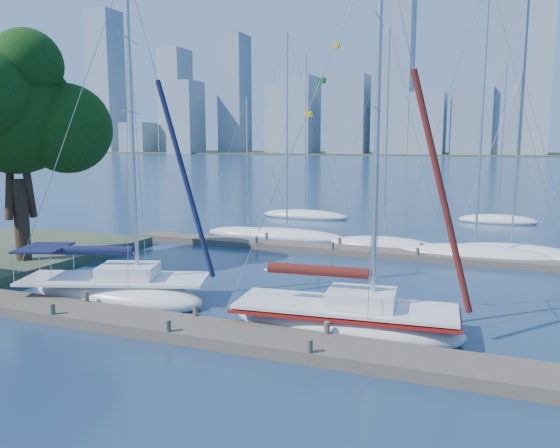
% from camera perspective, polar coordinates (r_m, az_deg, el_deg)
% --- Properties ---
extents(ground, '(700.00, 700.00, 0.00)m').
position_cam_1_polar(ground, '(19.85, -10.12, -11.26)').
color(ground, '#182F4D').
rests_on(ground, ground).
extents(near_dock, '(26.00, 2.00, 0.40)m').
position_cam_1_polar(near_dock, '(19.78, -10.13, -10.72)').
color(near_dock, '#4E4539').
rests_on(near_dock, ground).
extents(far_dock, '(30.00, 1.80, 0.36)m').
position_cam_1_polar(far_dock, '(33.43, 7.53, -2.77)').
color(far_dock, '#4E4539').
rests_on(far_dock, ground).
extents(far_shore, '(800.00, 100.00, 1.50)m').
position_cam_1_polar(far_shore, '(336.02, 20.23, 6.83)').
color(far_shore, '#38472D').
rests_on(far_shore, ground).
extents(tree, '(8.88, 8.12, 12.18)m').
position_cam_1_polar(tree, '(31.47, -26.03, 10.61)').
color(tree, '#302015').
rests_on(tree, ground).
extents(sailboat_navy, '(8.82, 5.39, 14.14)m').
position_cam_1_polar(sailboat_navy, '(24.30, -16.86, -5.06)').
color(sailboat_navy, white).
rests_on(sailboat_navy, ground).
extents(sailboat_maroon, '(8.58, 3.51, 13.92)m').
position_cam_1_polar(sailboat_maroon, '(19.65, 6.85, -8.03)').
color(sailboat_maroon, white).
rests_on(sailboat_maroon, ground).
extents(bg_boat_0, '(6.50, 4.12, 10.11)m').
position_cam_1_polar(bg_boat_0, '(39.31, -3.39, -0.97)').
color(bg_boat_0, white).
rests_on(bg_boat_0, ground).
extents(bg_boat_1, '(8.73, 3.12, 14.24)m').
position_cam_1_polar(bg_boat_1, '(38.13, 0.73, -1.18)').
color(bg_boat_1, white).
rests_on(bg_boat_1, ground).
extents(bg_boat_2, '(7.33, 4.03, 13.88)m').
position_cam_1_polar(bg_boat_2, '(35.24, 10.76, -2.10)').
color(bg_boat_2, white).
rests_on(bg_boat_2, ground).
extents(bg_boat_3, '(8.85, 3.52, 16.13)m').
position_cam_1_polar(bg_boat_3, '(33.44, 19.68, -2.97)').
color(bg_boat_3, white).
rests_on(bg_boat_3, ground).
extents(bg_boat_4, '(7.28, 4.59, 10.98)m').
position_cam_1_polar(bg_boat_4, '(35.78, 22.97, -2.58)').
color(bg_boat_4, white).
rests_on(bg_boat_4, ground).
extents(bg_boat_6, '(8.07, 2.57, 14.49)m').
position_cam_1_polar(bg_boat_6, '(48.94, 2.62, 0.97)').
color(bg_boat_6, white).
rests_on(bg_boat_6, ground).
extents(bg_boat_7, '(6.55, 3.31, 13.30)m').
position_cam_1_polar(bg_boat_7, '(49.36, 21.78, 0.43)').
color(bg_boat_7, white).
rests_on(bg_boat_7, ground).
extents(skyline, '(502.69, 51.31, 107.46)m').
position_cam_1_polar(skyline, '(307.64, 24.51, 13.30)').
color(skyline, gray).
rests_on(skyline, ground).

